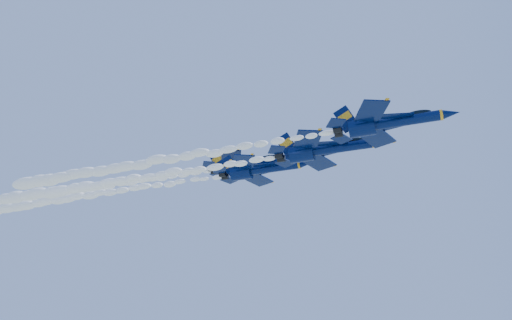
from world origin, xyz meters
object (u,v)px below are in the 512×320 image
(jet_second, at_px, (324,149))
(jet_fourth, at_px, (247,164))
(jet_lead, at_px, (386,123))
(jet_third, at_px, (260,170))

(jet_second, height_order, jet_fourth, jet_fourth)
(jet_fourth, bearing_deg, jet_second, -39.82)
(jet_lead, relative_size, jet_third, 0.97)
(jet_fourth, bearing_deg, jet_third, -53.56)
(jet_second, bearing_deg, jet_third, 147.09)
(jet_third, relative_size, jet_fourth, 0.96)
(jet_lead, distance_m, jet_third, 30.17)
(jet_lead, height_order, jet_fourth, jet_fourth)
(jet_lead, distance_m, jet_second, 13.16)
(jet_second, bearing_deg, jet_fourth, 140.18)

